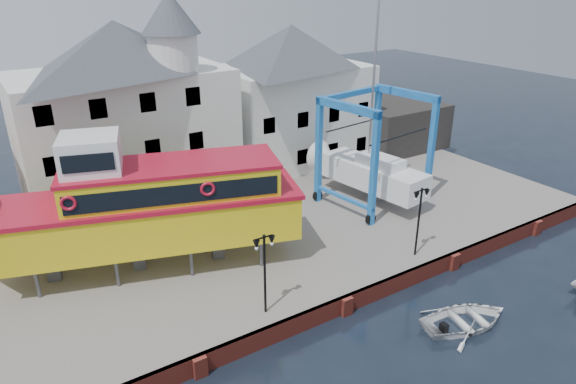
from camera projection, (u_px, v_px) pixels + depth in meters
ground at (345, 314)px, 26.14m from camera, size 140.00×140.00×0.00m
hardstanding at (243, 223)px, 34.45m from camera, size 44.00×22.00×1.00m
quay_wall at (345, 305)px, 26.02m from camera, size 44.00×0.47×1.00m
building_white_main at (126, 110)px, 35.03m from camera, size 14.00×8.30×14.00m
building_white_right at (291, 95)px, 42.67m from camera, size 12.00×8.00×11.20m
shed_dark at (393, 124)px, 47.50m from camera, size 8.00×7.00×4.00m
lamp_post_left at (264, 254)px, 23.43m from camera, size 1.12×0.32×4.20m
lamp_post_right at (420, 205)px, 28.39m from camera, size 1.12×0.32×4.20m
tour_boat at (133, 208)px, 26.89m from camera, size 18.18×9.31×7.72m
travel_lift at (364, 165)px, 36.37m from camera, size 7.41×9.81×14.45m
motorboat_b at (465, 325)px, 25.30m from camera, size 5.17×4.19×0.94m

